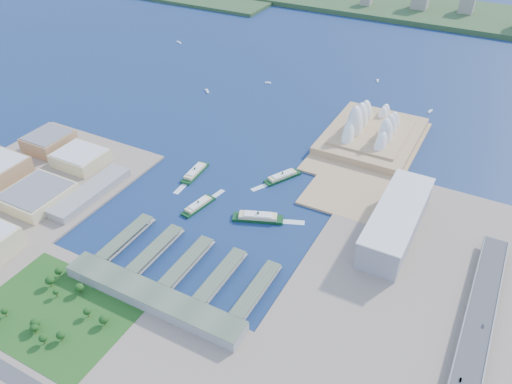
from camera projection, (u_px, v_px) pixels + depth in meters
The scene contains 23 objects.
ground at pixel (214, 223), 594.46m from camera, with size 3000.00×3000.00×0.00m, color #0F2248.
south_land at pixel (88, 354), 443.83m from camera, with size 720.00×180.00×3.00m, color gray.
east_land at pixel (403, 329), 465.94m from camera, with size 240.00×500.00×3.00m, color gray.
peninsula at pixel (369, 145), 737.78m from camera, with size 135.00×220.00×3.00m, color tan.
far_shore at pixel (416, 9), 1289.76m from camera, with size 2200.00×260.00×12.00m, color #2D4926.
opera_house at pixel (374, 121), 735.09m from camera, with size 134.00×180.00×58.00m, color white, non-canonical shape.
toaster_building at pixel (396, 221), 564.73m from camera, with size 45.00×155.00×35.00m, color gray.
expressway at pixel (470, 358), 431.45m from camera, with size 26.00×340.00×11.85m, color gray, non-canonical shape.
west_buildings at pixel (16, 184), 630.68m from camera, with size 200.00×280.00×27.00m, color #A37951, non-canonical shape.
ferry_wharves at pixel (187, 263), 532.88m from camera, with size 184.00×90.00×9.30m, color #4A5943, non-canonical shape.
terminal_building at pixel (153, 298), 487.16m from camera, with size 200.00×28.00×12.00m, color gray.
park at pixel (54, 307), 475.51m from camera, with size 150.00×110.00×16.00m, color #194714, non-canonical shape.
ferry_a at pixel (195, 171), 676.05m from camera, with size 13.81×54.26×10.26m, color #0E3817, non-canonical shape.
ferry_b at pixel (282, 175), 667.45m from camera, with size 13.55×53.22×10.06m, color #0E3817, non-canonical shape.
ferry_c at pixel (198, 204), 616.36m from camera, with size 12.77×50.18×9.49m, color #0E3817, non-canonical shape.
ferry_d at pixel (258, 216), 596.22m from camera, with size 15.41×60.56×11.45m, color #0E3817, non-canonical shape.
boat_a at pixel (207, 91), 892.67m from camera, with size 3.91×15.63×3.01m, color white, non-canonical shape.
boat_b at pixel (268, 83), 922.05m from camera, with size 3.79×10.82×2.92m, color white, non-canonical shape.
boat_c at pixel (430, 111), 828.95m from camera, with size 3.71×12.72×2.86m, color white, non-canonical shape.
boat_d at pixel (179, 42), 1098.93m from camera, with size 3.58×16.35×2.76m, color white, non-canonical shape.
boat_e at pixel (378, 81), 930.24m from camera, with size 3.62×11.39×2.80m, color white, non-canonical shape.
car_b at pixel (461, 380), 407.18m from camera, with size 1.48×4.25×1.40m, color slate.
car_c at pixel (483, 326), 451.14m from camera, with size 1.69×4.16×1.21m, color slate.
Camera 1 is at (261.99, -380.99, 378.80)m, focal length 35.00 mm.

